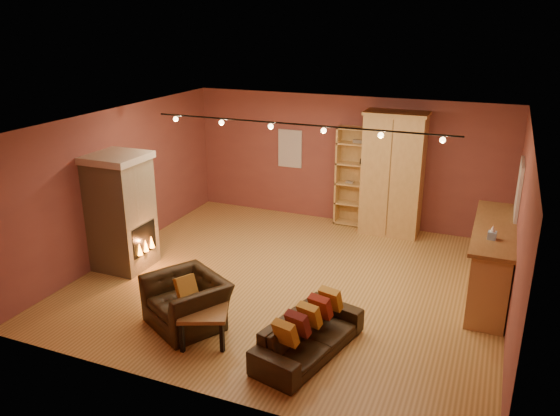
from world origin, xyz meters
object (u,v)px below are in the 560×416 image
at_px(coffee_table, 204,314).
at_px(bar_counter, 492,261).
at_px(armoire, 393,174).
at_px(armchair, 186,294).
at_px(bookcase, 357,176).
at_px(loveseat, 309,329).
at_px(fireplace, 122,212).

bearing_deg(coffee_table, bar_counter, 38.89).
xyz_separation_m(armoire, armchair, (-2.02, -4.84, -0.80)).
distance_m(bookcase, coffee_table, 5.45).
bearing_deg(bookcase, loveseat, -82.02).
height_order(bookcase, armoire, armoire).
bearing_deg(armchair, bookcase, 106.08).
distance_m(armoire, coffee_table, 5.44).
xyz_separation_m(bookcase, bar_counter, (2.89, -2.41, -0.48)).
height_order(fireplace, loveseat, fireplace).
bearing_deg(bookcase, fireplace, -131.86).
xyz_separation_m(armchair, coffee_table, (0.46, -0.30, -0.07)).
xyz_separation_m(fireplace, armchair, (2.13, -1.32, -0.56)).
bearing_deg(bookcase, coffee_table, -98.05).
xyz_separation_m(bar_counter, loveseat, (-2.18, -2.66, -0.25)).
bearing_deg(armchair, bar_counter, 62.40).
height_order(bar_counter, loveseat, bar_counter).
distance_m(loveseat, coffee_table, 1.50).
bearing_deg(armchair, loveseat, 29.26).
bearing_deg(coffee_table, armchair, 147.15).
relative_size(fireplace, bookcase, 0.97).
xyz_separation_m(armoire, loveseat, (-0.09, -4.85, -0.92)).
distance_m(bar_counter, coffee_table, 4.70).
height_order(loveseat, armchair, armchair).
height_order(armoire, coffee_table, armoire).
relative_size(bookcase, coffee_table, 2.52).
bearing_deg(loveseat, armchair, 103.45).
relative_size(loveseat, armchair, 1.41).
bearing_deg(bookcase, armoire, -14.96).
distance_m(fireplace, bookcase, 5.02).
bearing_deg(armchair, coffee_table, -3.26).
distance_m(armoire, bar_counter, 3.10).
xyz_separation_m(loveseat, armchair, (-1.93, 0.01, 0.12)).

